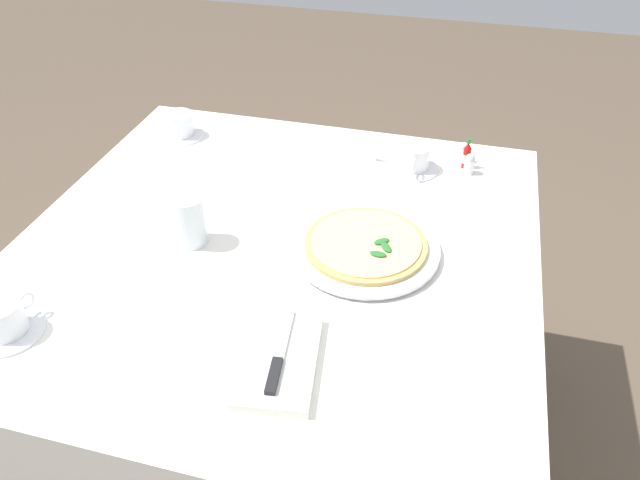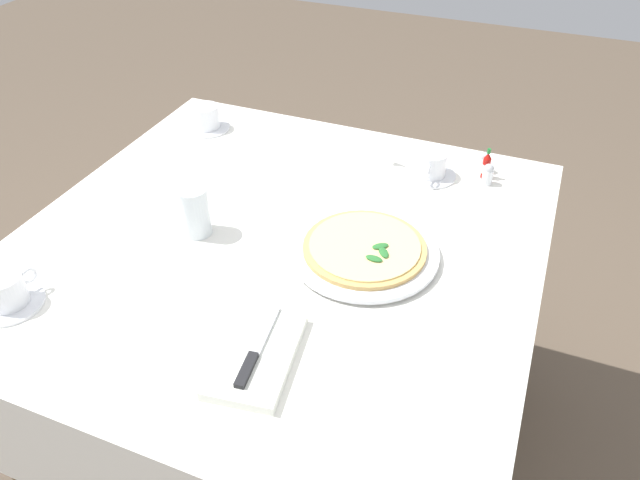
{
  "view_description": "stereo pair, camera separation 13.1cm",
  "coord_description": "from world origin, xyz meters",
  "px_view_note": "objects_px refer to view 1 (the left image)",
  "views": [
    {
      "loc": [
        -0.99,
        -0.36,
        1.57
      ],
      "look_at": [
        0.01,
        -0.1,
        0.77
      ],
      "focal_mm": 33.95,
      "sensor_mm": 36.0,
      "label": 1
    },
    {
      "loc": [
        -0.95,
        -0.49,
        1.57
      ],
      "look_at": [
        0.01,
        -0.1,
        0.77
      ],
      "focal_mm": 33.95,
      "sensor_mm": 36.0,
      "label": 2
    }
  ],
  "objects_px": {
    "pizza_plate": "(365,248)",
    "coffee_cup_near_right": "(180,126)",
    "dinner_knife": "(279,353)",
    "menu_card": "(361,147)",
    "salt_shaker": "(463,153)",
    "coffee_cup_left_edge": "(414,159)",
    "pepper_shaker": "(469,165)",
    "pizza": "(366,243)",
    "hot_sauce_bottle": "(467,156)",
    "water_glass_far_left": "(190,224)",
    "coffee_cup_center_back": "(4,320)",
    "napkin_folded": "(279,360)"
  },
  "relations": [
    {
      "from": "pizza_plate",
      "to": "coffee_cup_near_right",
      "type": "height_order",
      "value": "coffee_cup_near_right"
    },
    {
      "from": "dinner_knife",
      "to": "menu_card",
      "type": "height_order",
      "value": "menu_card"
    },
    {
      "from": "dinner_knife",
      "to": "pizza_plate",
      "type": "bearing_deg",
      "value": -21.17
    },
    {
      "from": "coffee_cup_near_right",
      "to": "salt_shaker",
      "type": "xyz_separation_m",
      "value": [
        0.06,
        -0.79,
        -0.01
      ]
    },
    {
      "from": "coffee_cup_near_right",
      "to": "coffee_cup_left_edge",
      "type": "distance_m",
      "value": 0.67
    },
    {
      "from": "coffee_cup_left_edge",
      "to": "menu_card",
      "type": "bearing_deg",
      "value": 79.27
    },
    {
      "from": "coffee_cup_left_edge",
      "to": "pepper_shaker",
      "type": "bearing_deg",
      "value": -82.7
    },
    {
      "from": "pizza",
      "to": "menu_card",
      "type": "distance_m",
      "value": 0.41
    },
    {
      "from": "pizza_plate",
      "to": "menu_card",
      "type": "height_order",
      "value": "menu_card"
    },
    {
      "from": "pizza_plate",
      "to": "pepper_shaker",
      "type": "xyz_separation_m",
      "value": [
        0.39,
        -0.19,
        0.01
      ]
    },
    {
      "from": "hot_sauce_bottle",
      "to": "pepper_shaker",
      "type": "bearing_deg",
      "value": -160.35
    },
    {
      "from": "pizza",
      "to": "pepper_shaker",
      "type": "xyz_separation_m",
      "value": [
        0.39,
        -0.19,
        0.0
      ]
    },
    {
      "from": "water_glass_far_left",
      "to": "hot_sauce_bottle",
      "type": "xyz_separation_m",
      "value": [
        0.48,
        -0.56,
        -0.02
      ]
    },
    {
      "from": "salt_shaker",
      "to": "pepper_shaker",
      "type": "relative_size",
      "value": 1.0
    },
    {
      "from": "coffee_cup_center_back",
      "to": "napkin_folded",
      "type": "bearing_deg",
      "value": -83.84
    },
    {
      "from": "water_glass_far_left",
      "to": "salt_shaker",
      "type": "bearing_deg",
      "value": -47.42
    },
    {
      "from": "hot_sauce_bottle",
      "to": "coffee_cup_center_back",
      "type": "bearing_deg",
      "value": 136.48
    },
    {
      "from": "hot_sauce_bottle",
      "to": "menu_card",
      "type": "bearing_deg",
      "value": 93.76
    },
    {
      "from": "hot_sauce_bottle",
      "to": "salt_shaker",
      "type": "bearing_deg",
      "value": 19.65
    },
    {
      "from": "pizza",
      "to": "coffee_cup_center_back",
      "type": "bearing_deg",
      "value": 123.96
    },
    {
      "from": "salt_shaker",
      "to": "napkin_folded",
      "type": "bearing_deg",
      "value": 161.94
    },
    {
      "from": "pizza",
      "to": "water_glass_far_left",
      "type": "xyz_separation_m",
      "value": [
        -0.06,
        0.38,
        0.02
      ]
    },
    {
      "from": "dinner_knife",
      "to": "hot_sauce_bottle",
      "type": "relative_size",
      "value": 2.36
    },
    {
      "from": "coffee_cup_center_back",
      "to": "menu_card",
      "type": "height_order",
      "value": "coffee_cup_center_back"
    },
    {
      "from": "coffee_cup_near_right",
      "to": "hot_sauce_bottle",
      "type": "distance_m",
      "value": 0.8
    },
    {
      "from": "napkin_folded",
      "to": "menu_card",
      "type": "xyz_separation_m",
      "value": [
        0.74,
        0.01,
        0.02
      ]
    },
    {
      "from": "pizza_plate",
      "to": "pizza",
      "type": "xyz_separation_m",
      "value": [
        -0.0,
        -0.0,
        0.01
      ]
    },
    {
      "from": "water_glass_far_left",
      "to": "coffee_cup_near_right",
      "type": "bearing_deg",
      "value": 27.92
    },
    {
      "from": "pizza",
      "to": "coffee_cup_center_back",
      "type": "relative_size",
      "value": 2.02
    },
    {
      "from": "coffee_cup_near_right",
      "to": "salt_shaker",
      "type": "relative_size",
      "value": 2.31
    },
    {
      "from": "coffee_cup_near_right",
      "to": "dinner_knife",
      "type": "height_order",
      "value": "coffee_cup_near_right"
    },
    {
      "from": "coffee_cup_center_back",
      "to": "hot_sauce_bottle",
      "type": "height_order",
      "value": "hot_sauce_bottle"
    },
    {
      "from": "pizza_plate",
      "to": "hot_sauce_bottle",
      "type": "bearing_deg",
      "value": -23.71
    },
    {
      "from": "pizza_plate",
      "to": "salt_shaker",
      "type": "distance_m",
      "value": 0.48
    },
    {
      "from": "hot_sauce_bottle",
      "to": "water_glass_far_left",
      "type": "bearing_deg",
      "value": 130.44
    },
    {
      "from": "pepper_shaker",
      "to": "napkin_folded",
      "type": "bearing_deg",
      "value": 159.28
    },
    {
      "from": "coffee_cup_near_right",
      "to": "napkin_folded",
      "type": "relative_size",
      "value": 0.55
    },
    {
      "from": "pizza_plate",
      "to": "menu_card",
      "type": "relative_size",
      "value": 3.64
    },
    {
      "from": "salt_shaker",
      "to": "dinner_knife",
      "type": "bearing_deg",
      "value": 161.86
    },
    {
      "from": "coffee_cup_center_back",
      "to": "hot_sauce_bottle",
      "type": "xyz_separation_m",
      "value": [
        0.82,
        -0.77,
        0.0
      ]
    },
    {
      "from": "coffee_cup_left_edge",
      "to": "water_glass_far_left",
      "type": "height_order",
      "value": "water_glass_far_left"
    },
    {
      "from": "coffee_cup_center_back",
      "to": "napkin_folded",
      "type": "xyz_separation_m",
      "value": [
        0.05,
        -0.51,
        -0.02
      ]
    },
    {
      "from": "coffee_cup_center_back",
      "to": "napkin_folded",
      "type": "height_order",
      "value": "coffee_cup_center_back"
    },
    {
      "from": "pizza_plate",
      "to": "coffee_cup_near_right",
      "type": "distance_m",
      "value": 0.72
    },
    {
      "from": "water_glass_far_left",
      "to": "pepper_shaker",
      "type": "xyz_separation_m",
      "value": [
        0.45,
        -0.57,
        -0.02
      ]
    },
    {
      "from": "napkin_folded",
      "to": "dinner_knife",
      "type": "distance_m",
      "value": 0.01
    },
    {
      "from": "coffee_cup_center_back",
      "to": "water_glass_far_left",
      "type": "bearing_deg",
      "value": -32.43
    },
    {
      "from": "coffee_cup_center_back",
      "to": "water_glass_far_left",
      "type": "relative_size",
      "value": 1.13
    },
    {
      "from": "coffee_cup_center_back",
      "to": "menu_card",
      "type": "xyz_separation_m",
      "value": [
        0.8,
        -0.5,
        -0.0
      ]
    },
    {
      "from": "salt_shaker",
      "to": "pepper_shaker",
      "type": "height_order",
      "value": "same"
    }
  ]
}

